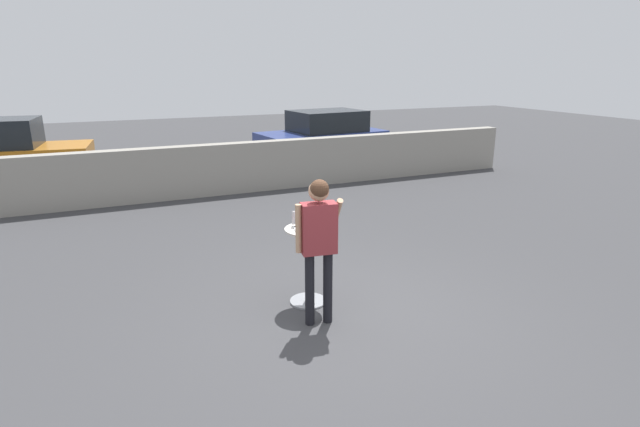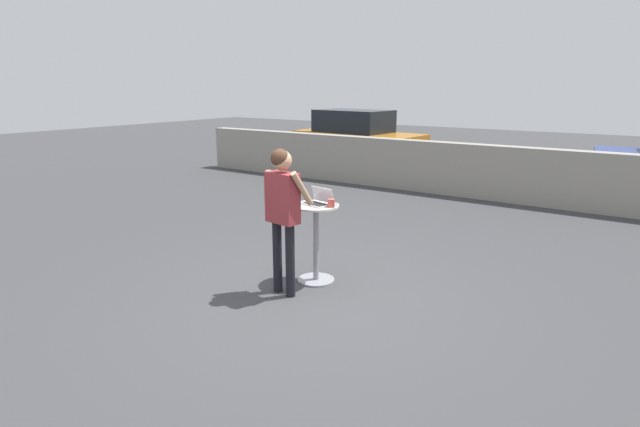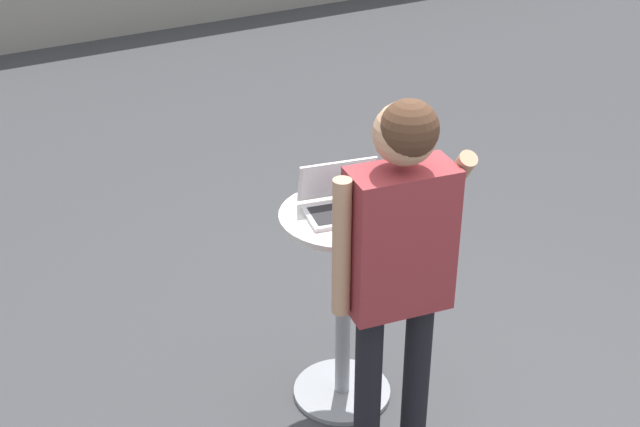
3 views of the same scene
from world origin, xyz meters
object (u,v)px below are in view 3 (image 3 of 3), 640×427
(cafe_table, at_px, (343,296))
(coffee_mug, at_px, (389,191))
(standing_person, at_px, (399,254))
(laptop, at_px, (343,201))

(cafe_table, distance_m, coffee_mug, 0.53)
(cafe_table, height_order, coffee_mug, coffee_mug)
(cafe_table, bearing_deg, coffee_mug, 0.33)
(coffee_mug, relative_size, standing_person, 0.07)
(coffee_mug, distance_m, standing_person, 0.63)
(laptop, bearing_deg, coffee_mug, -7.45)
(laptop, height_order, standing_person, standing_person)
(laptop, distance_m, coffee_mug, 0.22)
(laptop, xyz_separation_m, standing_person, (-0.10, -0.58, 0.07))
(cafe_table, xyz_separation_m, coffee_mug, (0.22, 0.00, 0.48))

